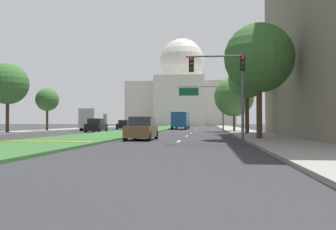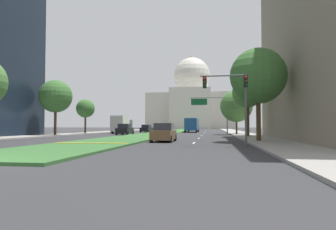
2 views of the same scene
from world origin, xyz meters
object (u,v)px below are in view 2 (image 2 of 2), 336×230
capitol_building (192,102)px  overhead_guide_sign (213,107)px  street_tree_right_mid (247,93)px  sedan_distant (147,129)px  sedan_lead_stopped (164,133)px  box_truck_delivery (122,124)px  sedan_midblock (125,130)px  traffic_light_near_right (234,93)px  street_tree_right_far (236,106)px  street_tree_right_near (258,76)px  street_tree_left_mid (56,96)px  city_bus (192,124)px  street_tree_left_far (85,109)px

capitol_building → overhead_guide_sign: capitol_building is taller
street_tree_right_mid → sedan_distant: bearing=126.8°
sedan_lead_stopped → box_truck_delivery: (-12.20, 26.23, 0.89)m
capitol_building → sedan_midblock: capitol_building is taller
traffic_light_near_right → sedan_lead_stopped: size_ratio=1.26×
street_tree_right_mid → street_tree_right_far: size_ratio=1.04×
street_tree_right_near → street_tree_left_mid: bearing=154.9°
street_tree_right_far → box_truck_delivery: (-20.35, 4.80, -2.88)m
sedan_lead_stopped → box_truck_delivery: 28.94m
city_bus → traffic_light_near_right: bearing=-82.3°
street_tree_left_mid → street_tree_right_far: street_tree_left_mid is taller
street_tree_left_far → sedan_midblock: size_ratio=1.47×
traffic_light_near_right → city_bus: size_ratio=0.47×
street_tree_right_mid → sedan_midblock: street_tree_right_mid is taller
sedan_lead_stopped → street_tree_left_far: bearing=128.0°
street_tree_left_mid → sedan_lead_stopped: street_tree_left_mid is taller
street_tree_right_mid → overhead_guide_sign: bearing=106.4°
overhead_guide_sign → sedan_midblock: (-13.73, -6.73, -3.88)m
sedan_midblock → box_truck_delivery: bearing=111.0°
street_tree_right_mid → box_truck_delivery: (-20.87, 15.25, -3.83)m
box_truck_delivery → city_bus: size_ratio=0.58×
box_truck_delivery → traffic_light_near_right: bearing=-60.1°
capitol_building → street_tree_left_far: (-12.95, -83.49, -7.57)m
street_tree_right_near → traffic_light_near_right: bearing=-114.7°
street_tree_left_far → traffic_light_near_right: bearing=-49.7°
street_tree_right_near → sedan_lead_stopped: size_ratio=2.02×
street_tree_right_mid → sedan_lead_stopped: street_tree_right_mid is taller
street_tree_left_mid → box_truck_delivery: size_ratio=1.24×
capitol_building → street_tree_right_near: capitol_building is taller
street_tree_left_mid → sedan_midblock: 11.42m
street_tree_left_far → sedan_midblock: (8.33, -3.91, -3.62)m
traffic_light_near_right → capitol_building: bearing=95.4°
street_tree_right_far → box_truck_delivery: street_tree_right_far is taller
street_tree_right_far → city_bus: bearing=115.9°
street_tree_right_near → street_tree_left_mid: size_ratio=1.05×
street_tree_right_near → sedan_lead_stopped: bearing=-178.0°
street_tree_left_far → sedan_lead_stopped: (17.64, -22.59, -3.64)m
capitol_building → sedan_lead_stopped: bearing=-87.5°
street_tree_left_mid → city_bus: bearing=55.7°
sedan_distant → city_bus: size_ratio=0.41×
capitol_building → sedan_distant: 71.91m
overhead_guide_sign → street_tree_right_mid: (4.25, -14.43, 0.81)m
capitol_building → traffic_light_near_right: size_ratio=7.34×
street_tree_left_mid → box_truck_delivery: bearing=68.6°
capitol_building → street_tree_left_mid: (-12.91, -93.65, -6.41)m
capitol_building → street_tree_left_far: bearing=-98.8°
sedan_midblock → overhead_guide_sign: bearing=26.1°
street_tree_left_mid → street_tree_right_near: bearing=-25.1°
street_tree_right_far → city_bus: street_tree_right_far is taller
sedan_distant → street_tree_right_far: bearing=-38.0°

